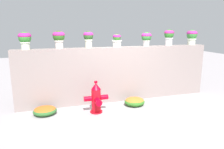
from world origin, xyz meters
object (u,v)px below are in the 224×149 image
object	(u,v)px
potted_plant_0	(25,39)
potted_plant_4	(146,37)
potted_plant_3	(117,40)
fire_hydrant	(96,99)
potted_plant_2	(88,37)
potted_plant_5	(169,36)
flower_bush_left	(45,110)
potted_plant_1	(59,37)
potted_plant_6	(192,36)
flower_bush_right	(135,101)

from	to	relation	value
potted_plant_0	potted_plant_4	bearing A→B (deg)	0.44
potted_plant_3	potted_plant_0	bearing A→B (deg)	-178.82
potted_plant_3	fire_hydrant	bearing A→B (deg)	-136.31
potted_plant_4	potted_plant_2	bearing A→B (deg)	179.35
fire_hydrant	potted_plant_5	bearing A→B (deg)	16.74
potted_plant_5	flower_bush_left	world-z (taller)	potted_plant_5
potted_plant_2	potted_plant_1	bearing A→B (deg)	179.32
potted_plant_6	flower_bush_right	xyz separation A→B (m)	(-2.19, -0.60, -1.75)
potted_plant_5	fire_hydrant	distance (m)	2.99
fire_hydrant	potted_plant_4	bearing A→B (deg)	23.38
potted_plant_4	fire_hydrant	distance (m)	2.37
potted_plant_5	flower_bush_left	xyz separation A→B (m)	(-3.72, -0.49, -1.78)
potted_plant_0	potted_plant_3	xyz separation A→B (m)	(2.41, 0.05, -0.08)
potted_plant_4	potted_plant_5	world-z (taller)	potted_plant_5
potted_plant_3	flower_bush_right	size ratio (longest dim) A/B	0.64
flower_bush_left	flower_bush_right	xyz separation A→B (m)	(2.38, -0.08, 0.01)
potted_plant_4	potted_plant_1	bearing A→B (deg)	179.34
potted_plant_2	fire_hydrant	size ratio (longest dim) A/B	0.54
potted_plant_0	flower_bush_right	world-z (taller)	potted_plant_0
potted_plant_1	potted_plant_0	bearing A→B (deg)	-176.19
potted_plant_0	potted_plant_1	distance (m)	0.82
potted_plant_4	fire_hydrant	bearing A→B (deg)	-156.62
potted_plant_2	flower_bush_right	distance (m)	2.17
potted_plant_4	potted_plant_6	bearing A→B (deg)	1.30
potted_plant_2	flower_bush_right	bearing A→B (deg)	-27.09
potted_plant_4	potted_plant_5	bearing A→B (deg)	0.31
potted_plant_0	potted_plant_6	distance (m)	4.93
potted_plant_2	potted_plant_3	world-z (taller)	potted_plant_2
potted_plant_5	fire_hydrant	size ratio (longest dim) A/B	0.59
potted_plant_4	potted_plant_0	bearing A→B (deg)	-179.56
potted_plant_3	flower_bush_right	distance (m)	1.80
potted_plant_5	flower_bush_left	distance (m)	4.15
potted_plant_2	potted_plant_4	world-z (taller)	potted_plant_2
flower_bush_left	potted_plant_3	bearing A→B (deg)	13.92
fire_hydrant	potted_plant_0	bearing A→B (deg)	156.14
potted_plant_6	fire_hydrant	size ratio (longest dim) A/B	0.57
potted_plant_6	flower_bush_left	distance (m)	4.93
potted_plant_3	potted_plant_6	distance (m)	2.52
potted_plant_3	flower_bush_left	size ratio (longest dim) A/B	0.64
potted_plant_1	potted_plant_2	size ratio (longest dim) A/B	1.04
potted_plant_2	flower_bush_left	distance (m)	2.21
flower_bush_left	flower_bush_right	bearing A→B (deg)	-1.97
potted_plant_2	potted_plant_3	distance (m)	0.82
potted_plant_4	flower_bush_left	distance (m)	3.46
fire_hydrant	flower_bush_left	world-z (taller)	fire_hydrant
potted_plant_0	potted_plant_3	world-z (taller)	potted_plant_0
potted_plant_0	flower_bush_left	xyz separation A→B (m)	(0.36, -0.46, -1.75)
potted_plant_4	flower_bush_left	xyz separation A→B (m)	(-2.96, -0.48, -1.73)
flower_bush_left	potted_plant_4	bearing A→B (deg)	9.29
potted_plant_0	potted_plant_6	xyz separation A→B (m)	(4.93, 0.06, 0.01)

